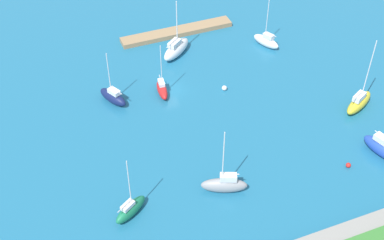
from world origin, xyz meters
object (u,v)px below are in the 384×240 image
sailboat_gray_lone_north (224,184)px  sailboat_white_off_beacon (266,41)px  sailboat_yellow_outer_mooring (359,102)px  mooring_buoy_white (224,88)px  sailboat_navy_lone_south (113,97)px  sailboat_blue_far_south (383,148)px  sailboat_white_along_channel (176,49)px  pier_dock (177,32)px  sailboat_red_near_pier (162,89)px  sailboat_green_inner_mooring (130,209)px  mooring_buoy_red (348,165)px

sailboat_gray_lone_north → sailboat_white_off_beacon: size_ratio=1.15×
sailboat_yellow_outer_mooring → mooring_buoy_white: size_ratio=14.74×
sailboat_navy_lone_south → sailboat_yellow_outer_mooring: (-33.84, 15.02, 0.15)m
sailboat_white_off_beacon → sailboat_gray_lone_north: bearing=119.8°
sailboat_blue_far_south → sailboat_white_off_beacon: 29.72m
mooring_buoy_white → sailboat_white_along_channel: bearing=-73.0°
mooring_buoy_white → sailboat_navy_lone_south: bearing=-11.9°
pier_dock → sailboat_red_near_pier: 17.44m
sailboat_navy_lone_south → sailboat_green_inner_mooring: bearing=143.6°
mooring_buoy_red → sailboat_white_off_beacon: bearing=-96.5°
sailboat_red_near_pier → pier_dock: bearing=159.2°
sailboat_navy_lone_south → mooring_buoy_red: sailboat_navy_lone_south is taller
sailboat_yellow_outer_mooring → sailboat_white_off_beacon: (4.96, -20.20, -0.17)m
sailboat_red_near_pier → mooring_buoy_red: 29.91m
sailboat_white_along_channel → sailboat_blue_far_south: sailboat_blue_far_south is taller
sailboat_white_along_channel → sailboat_navy_lone_south: bearing=173.4°
mooring_buoy_white → sailboat_white_off_beacon: bearing=-143.7°
sailboat_blue_far_south → sailboat_yellow_outer_mooring: 9.84m
mooring_buoy_white → mooring_buoy_red: mooring_buoy_white is taller
sailboat_navy_lone_south → sailboat_white_off_beacon: sailboat_white_off_beacon is taller
sailboat_navy_lone_south → mooring_buoy_red: bearing=-160.9°
mooring_buoy_red → pier_dock: bearing=-76.1°
sailboat_white_off_beacon → mooring_buoy_red: bearing=149.8°
sailboat_navy_lone_south → sailboat_gray_lone_north: bearing=173.8°
sailboat_white_along_channel → sailboat_green_inner_mooring: size_ratio=1.10×
sailboat_blue_far_south → mooring_buoy_red: (5.58, 0.33, -0.84)m
sailboat_blue_far_south → mooring_buoy_red: sailboat_blue_far_south is taller
sailboat_red_near_pier → sailboat_green_inner_mooring: sailboat_green_inner_mooring is taller
pier_dock → mooring_buoy_white: (-1.20, 18.14, -0.02)m
sailboat_blue_far_south → sailboat_gray_lone_north: 22.75m
mooring_buoy_red → sailboat_yellow_outer_mooring: bearing=-130.5°
sailboat_navy_lone_south → sailboat_yellow_outer_mooring: size_ratio=0.74×
sailboat_yellow_outer_mooring → sailboat_green_inner_mooring: bearing=163.3°
sailboat_white_along_channel → sailboat_navy_lone_south: sailboat_white_along_channel is taller
sailboat_green_inner_mooring → mooring_buoy_white: (-20.67, -18.16, -0.60)m
sailboat_green_inner_mooring → sailboat_navy_lone_south: bearing=48.2°
sailboat_white_along_channel → sailboat_gray_lone_north: 31.18m
sailboat_red_near_pier → sailboat_blue_far_south: bearing=52.0°
pier_dock → sailboat_blue_far_south: bearing=111.4°
mooring_buoy_red → sailboat_gray_lone_north: bearing=-7.7°
sailboat_red_near_pier → mooring_buoy_white: (-9.38, 2.74, -0.50)m
pier_dock → mooring_buoy_white: bearing=93.8°
sailboat_yellow_outer_mooring → mooring_buoy_white: 20.40m
sailboat_white_along_channel → mooring_buoy_white: size_ratio=12.52×
sailboat_white_along_channel → sailboat_red_near_pier: size_ratio=1.11×
sailboat_navy_lone_south → sailboat_gray_lone_north: sailboat_gray_lone_north is taller
sailboat_navy_lone_south → sailboat_white_off_beacon: size_ratio=0.99×
mooring_buoy_white → mooring_buoy_red: 22.86m
sailboat_gray_lone_north → mooring_buoy_red: sailboat_gray_lone_north is taller
sailboat_green_inner_mooring → mooring_buoy_red: bearing=-38.1°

